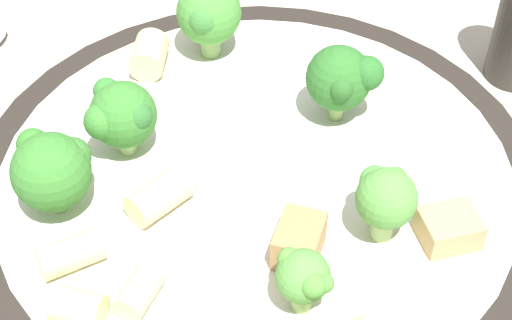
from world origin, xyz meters
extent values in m
plane|color=#BCB29E|center=(0.00, 0.00, 0.00)|extent=(2.00, 2.00, 0.00)
cylinder|color=#28231E|center=(0.00, 0.00, 0.02)|extent=(0.27, 0.27, 0.04)
cylinder|color=silver|center=(0.00, 0.00, 0.03)|extent=(0.24, 0.24, 0.01)
torus|color=#28231E|center=(0.00, 0.00, 0.03)|extent=(0.27, 0.27, 0.00)
cylinder|color=#9EC175|center=(-0.02, -0.06, 0.04)|extent=(0.01, 0.01, 0.01)
sphere|color=#387A2D|center=(-0.02, -0.06, 0.06)|extent=(0.03, 0.03, 0.03)
sphere|color=#32792E|center=(-0.02, -0.07, 0.07)|extent=(0.01, 0.01, 0.01)
sphere|color=#3A7E2F|center=(-0.01, -0.07, 0.06)|extent=(0.02, 0.02, 0.02)
sphere|color=#306C2F|center=(-0.01, -0.05, 0.06)|extent=(0.01, 0.01, 0.01)
cylinder|color=#93B766|center=(0.07, 0.02, 0.04)|extent=(0.01, 0.01, 0.01)
sphere|color=#569942|center=(0.07, 0.02, 0.06)|extent=(0.02, 0.02, 0.02)
sphere|color=#4F8D3A|center=(0.08, 0.03, 0.06)|extent=(0.01, 0.01, 0.01)
sphere|color=#57953B|center=(0.07, 0.01, 0.06)|extent=(0.01, 0.01, 0.01)
sphere|color=#51933A|center=(0.08, 0.02, 0.06)|extent=(0.01, 0.01, 0.01)
cylinder|color=#9EC175|center=(0.04, 0.06, 0.04)|extent=(0.01, 0.01, 0.02)
sphere|color=#569942|center=(0.04, 0.06, 0.06)|extent=(0.03, 0.03, 0.03)
sphere|color=#53A040|center=(0.03, 0.06, 0.06)|extent=(0.01, 0.01, 0.01)
sphere|color=#529F43|center=(0.03, 0.05, 0.06)|extent=(0.01, 0.01, 0.01)
cylinder|color=#84AD60|center=(-0.09, -0.03, 0.04)|extent=(0.01, 0.01, 0.02)
sphere|color=#478E38|center=(-0.09, -0.03, 0.06)|extent=(0.03, 0.03, 0.03)
sphere|color=#3C7D36|center=(-0.08, -0.03, 0.07)|extent=(0.02, 0.02, 0.02)
cylinder|color=#93B766|center=(-0.04, 0.04, 0.04)|extent=(0.01, 0.01, 0.01)
sphere|color=#2D6B28|center=(-0.04, 0.04, 0.06)|extent=(0.03, 0.03, 0.03)
sphere|color=#295E24|center=(-0.03, 0.04, 0.07)|extent=(0.01, 0.01, 0.01)
sphere|color=#2B6928|center=(-0.04, 0.05, 0.07)|extent=(0.02, 0.02, 0.02)
cylinder|color=#84AD60|center=(0.02, -0.09, 0.04)|extent=(0.01, 0.01, 0.01)
sphere|color=#387A2D|center=(0.02, -0.09, 0.06)|extent=(0.04, 0.04, 0.04)
sphere|color=#35782A|center=(0.01, -0.10, 0.07)|extent=(0.01, 0.01, 0.01)
sphere|color=#38752F|center=(0.02, -0.08, 0.06)|extent=(0.02, 0.02, 0.02)
cylinder|color=beige|center=(0.05, -0.08, 0.04)|extent=(0.03, 0.03, 0.01)
cylinder|color=beige|center=(0.08, -0.07, 0.04)|extent=(0.02, 0.02, 0.02)
cylinder|color=beige|center=(0.07, -0.05, 0.04)|extent=(0.02, 0.02, 0.01)
cylinder|color=beige|center=(-0.08, -0.06, 0.05)|extent=(0.02, 0.02, 0.02)
cylinder|color=beige|center=(0.02, -0.04, 0.04)|extent=(0.03, 0.03, 0.02)
cube|color=tan|center=(0.04, 0.08, 0.04)|extent=(0.03, 0.03, 0.01)
cube|color=#A87A4C|center=(0.05, 0.02, 0.05)|extent=(0.03, 0.02, 0.02)
cube|color=silver|center=(-0.18, -0.11, 0.00)|extent=(0.07, 0.11, 0.01)
camera|label=1|loc=(0.28, 0.01, 0.33)|focal=60.00mm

